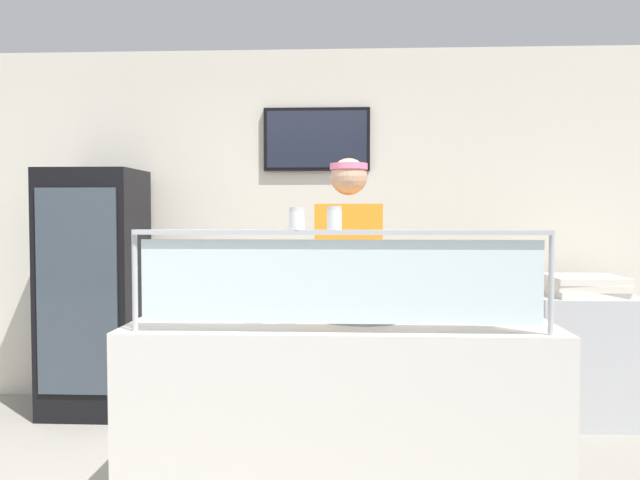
{
  "coord_description": "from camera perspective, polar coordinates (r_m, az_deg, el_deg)",
  "views": [
    {
      "loc": [
        1.01,
        -2.59,
        1.45
      ],
      "look_at": [
        0.86,
        0.39,
        1.32
      ],
      "focal_mm": 36.13,
      "sensor_mm": 36.0,
      "label": 1
    }
  ],
  "objects": [
    {
      "name": "ground_plane",
      "position": [
        3.87,
        2.02,
        -19.59
      ],
      "size": [
        12.0,
        12.0,
        0.0
      ],
      "primitive_type": "plane",
      "color": "gray",
      "rests_on": "ground"
    },
    {
      "name": "prep_shelf",
      "position": [
        4.89,
        22.35,
        -9.69
      ],
      "size": [
        0.7,
        0.55,
        0.88
      ],
      "primitive_type": "cube",
      "color": "#B7BABF",
      "rests_on": "ground"
    },
    {
      "name": "parmesan_shaker",
      "position": [
        2.66,
        -2.07,
        1.78
      ],
      "size": [
        0.06,
        0.06,
        0.09
      ],
      "color": "white",
      "rests_on": "sneeze_guard"
    },
    {
      "name": "sneeze_guard",
      "position": [
        2.66,
        1.76,
        -2.45
      ],
      "size": [
        1.75,
        0.06,
        0.43
      ],
      "color": "#B2B5BC",
      "rests_on": "serving_counter"
    },
    {
      "name": "pepper_flake_shaker",
      "position": [
        2.65,
        1.28,
        1.82
      ],
      "size": [
        0.06,
        0.06,
        0.1
      ],
      "color": "white",
      "rests_on": "sneeze_guard"
    },
    {
      "name": "pizza_server",
      "position": [
        3.04,
        3.98,
        -6.28
      ],
      "size": [
        0.14,
        0.29,
        0.01
      ],
      "primitive_type": "cube",
      "rotation": [
        0.0,
        0.0,
        -0.23
      ],
      "color": "#ADAFB7",
      "rests_on": "pizza_tray"
    },
    {
      "name": "shop_rear_unit",
      "position": [
        4.99,
        2.25,
        1.36
      ],
      "size": [
        6.32,
        0.13,
        2.7
      ],
      "color": "silver",
      "rests_on": "ground"
    },
    {
      "name": "drink_fridge",
      "position": [
        4.95,
        -19.36,
        -4.32
      ],
      "size": [
        0.66,
        0.6,
        1.76
      ],
      "color": "black",
      "rests_on": "ground"
    },
    {
      "name": "serving_counter",
      "position": [
        3.09,
        1.85,
        -15.92
      ],
      "size": [
        1.92,
        0.7,
        0.95
      ],
      "primitive_type": "cube",
      "color": "silver",
      "rests_on": "ground"
    },
    {
      "name": "pizza_tray",
      "position": [
        3.07,
        3.62,
        -6.63
      ],
      "size": [
        0.45,
        0.45,
        0.04
      ],
      "color": "#9EA0A8",
      "rests_on": "serving_counter"
    },
    {
      "name": "worker_figure",
      "position": [
        3.69,
        2.61,
        -4.49
      ],
      "size": [
        0.41,
        0.5,
        1.76
      ],
      "color": "#23232D",
      "rests_on": "ground"
    },
    {
      "name": "pizza_box_stack",
      "position": [
        4.81,
        22.39,
        -3.77
      ],
      "size": [
        0.5,
        0.5,
        0.14
      ],
      "color": "silver",
      "rests_on": "prep_shelf"
    }
  ]
}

